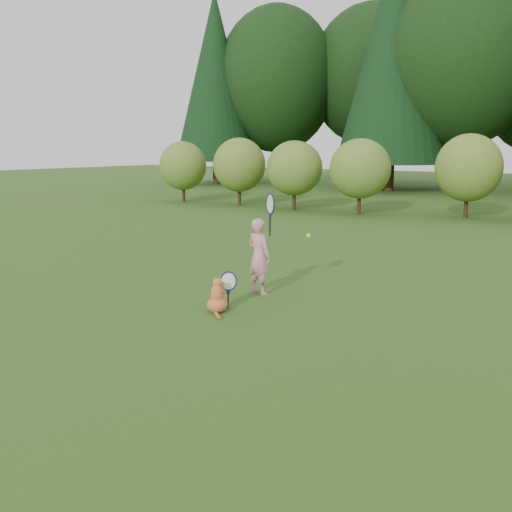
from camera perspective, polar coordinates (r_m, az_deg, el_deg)
The scene contains 5 objects.
ground at distance 8.82m, azimuth -3.99°, elevation -5.15°, with size 100.00×100.00×0.00m, color #2D4D15.
shrub_row at distance 20.39m, azimuth 19.08°, elevation 7.40°, with size 28.00×3.00×2.80m, color #4B6E22, non-canonical shape.
child at distance 9.45m, azimuth 0.32°, elevation 0.14°, with size 0.71×0.45×1.92m.
cat at distance 8.54m, azimuth -3.85°, elevation -3.80°, with size 0.53×0.80×0.71m.
tennis_ball at distance 8.27m, azimuth 5.29°, elevation 2.04°, with size 0.07×0.07×0.07m.
Camera 1 is at (5.21, -6.69, 2.44)m, focal length 40.00 mm.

